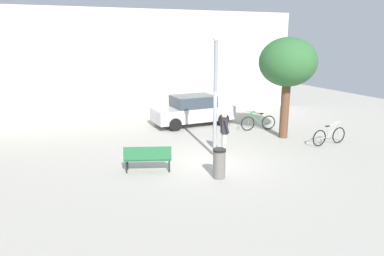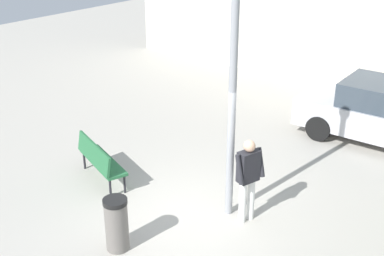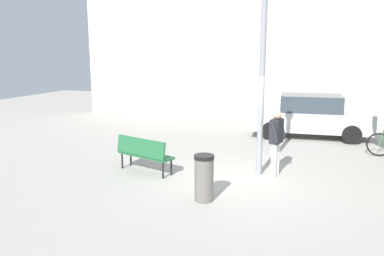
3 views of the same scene
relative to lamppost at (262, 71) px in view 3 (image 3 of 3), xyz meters
The scene contains 7 objects.
ground_plane 2.74m from the lamppost, 127.00° to the right, with size 36.00×36.00×0.00m, color #A8A399.
building_facade 8.89m from the lamppost, 93.09° to the left, with size 18.70×2.00×6.01m, color beige.
lamppost is the anchor object (origin of this frame).
person_by_lamppost 1.70m from the lamppost, ahead, with size 0.40×0.63×1.67m.
park_bench 3.61m from the lamppost, 165.02° to the right, with size 1.67×0.96×0.92m.
parked_car_silver 5.47m from the lamppost, 77.43° to the left, with size 4.29×2.00×1.55m.
trash_bin 3.12m from the lamppost, 111.53° to the right, with size 0.42×0.42×0.99m.
Camera 3 is at (1.74, -8.81, 3.05)m, focal length 35.85 mm.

